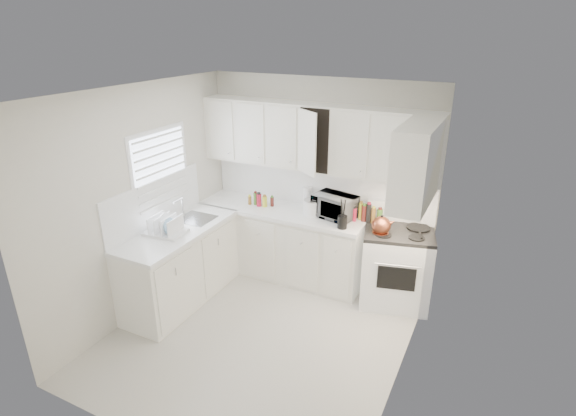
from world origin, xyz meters
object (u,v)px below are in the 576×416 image
Objects in this scene: stove at (397,257)px; tea_kettle at (381,224)px; utensil_crock at (343,214)px; microwave at (335,204)px; rice_cooker at (312,206)px; dish_rack at (165,224)px.

stove is 0.52m from tea_kettle.
stove is 0.85m from utensil_crock.
tea_kettle is at bearing 8.16° from utensil_crock.
microwave is 1.38× the size of utensil_crock.
stove is 5.40× the size of rice_cooker.
rice_cooker is (-0.92, 0.16, -0.00)m from tea_kettle.
tea_kettle is 0.52× the size of microwave.
microwave is at bearing 24.39° from rice_cooker.
rice_cooker is 0.51× the size of dish_rack.
rice_cooker is 0.61× the size of utensil_crock.
utensil_crock is at bearing 172.47° from tea_kettle.
stove is 4.54× the size of tea_kettle.
dish_rack reaches higher than tea_kettle.
utensil_crock is (0.20, -0.28, 0.01)m from microwave.
dish_rack is (-1.28, -1.26, 0.01)m from rice_cooker.
rice_cooker is (-1.10, 0.00, 0.46)m from stove.
microwave is 2.28× the size of rice_cooker.
tea_kettle is at bearing -5.87° from microwave.
microwave is 2.03m from dish_rack.
stove is 1.19m from rice_cooker.
tea_kettle is 2.46m from dish_rack.
utensil_crock is (-0.62, -0.22, 0.53)m from stove.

